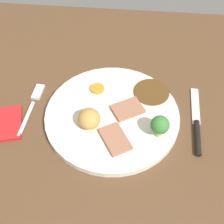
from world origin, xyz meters
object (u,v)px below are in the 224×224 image
object	(u,v)px
carrot_coin_front	(97,89)
broccoli_floret	(160,125)
fork	(31,107)
knife	(197,125)
meat_slice_main	(128,109)
meat_slice_under	(115,139)
roast_potato_left	(89,119)
dinner_plate	(112,117)

from	to	relation	value
carrot_coin_front	broccoli_floret	xyz separation A→B (cm)	(13.95, -11.39, 2.83)
fork	knife	size ratio (longest dim) A/B	0.83
meat_slice_main	meat_slice_under	world-z (taller)	same
meat_slice_under	roast_potato_left	bearing A→B (deg)	148.57
roast_potato_left	carrot_coin_front	bearing A→B (deg)	88.02
dinner_plate	broccoli_floret	bearing A→B (deg)	-23.22
roast_potato_left	meat_slice_under	bearing A→B (deg)	-31.43
knife	carrot_coin_front	bearing A→B (deg)	73.00
broccoli_floret	knife	distance (cm)	10.04
dinner_plate	broccoli_floret	xyz separation A→B (cm)	(9.88, -4.24, 3.86)
dinner_plate	meat_slice_under	bearing A→B (deg)	-78.92
meat_slice_under	broccoli_floret	size ratio (longest dim) A/B	1.33
dinner_plate	fork	world-z (taller)	dinner_plate
knife	fork	bearing A→B (deg)	89.06
dinner_plate	carrot_coin_front	distance (cm)	8.29
broccoli_floret	fork	xyz separation A→B (cm)	(-28.17, 5.52, -4.17)
fork	roast_potato_left	bearing A→B (deg)	-103.16
meat_slice_under	knife	xyz separation A→B (cm)	(16.90, 6.15, -1.35)
roast_potato_left	knife	xyz separation A→B (cm)	(22.60, 2.67, -2.95)
meat_slice_main	broccoli_floret	world-z (taller)	broccoli_floret
carrot_coin_front	knife	world-z (taller)	carrot_coin_front
meat_slice_under	broccoli_floret	distance (cm)	9.32
dinner_plate	carrot_coin_front	world-z (taller)	carrot_coin_front
broccoli_floret	fork	bearing A→B (deg)	168.90
roast_potato_left	broccoli_floret	bearing A→B (deg)	-4.87
knife	roast_potato_left	bearing A→B (deg)	98.36
broccoli_floret	knife	xyz separation A→B (cm)	(8.30, 3.88, -4.10)
meat_slice_main	roast_potato_left	world-z (taller)	roast_potato_left
carrot_coin_front	fork	xyz separation A→B (cm)	(-14.22, -5.86, -1.34)
roast_potato_left	fork	world-z (taller)	roast_potato_left
meat_slice_under	roast_potato_left	distance (cm)	6.86
broccoli_floret	fork	world-z (taller)	broccoli_floret
dinner_plate	broccoli_floret	size ratio (longest dim) A/B	5.57
meat_slice_main	broccoli_floret	xyz separation A→B (cm)	(6.63, -5.85, 2.76)
meat_slice_under	knife	distance (cm)	18.04
carrot_coin_front	meat_slice_under	bearing A→B (deg)	-68.62
fork	carrot_coin_front	bearing A→B (deg)	-63.50
meat_slice_main	carrot_coin_front	distance (cm)	9.18
dinner_plate	meat_slice_main	size ratio (longest dim) A/B	4.53
knife	broccoli_floret	bearing A→B (deg)	116.72
meat_slice_under	carrot_coin_front	bearing A→B (deg)	111.38
meat_slice_main	fork	size ratio (longest dim) A/B	0.42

